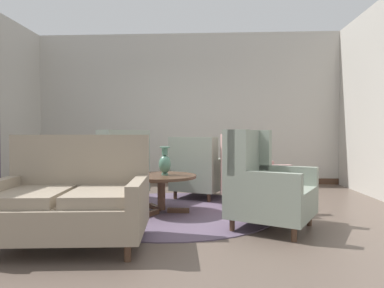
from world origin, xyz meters
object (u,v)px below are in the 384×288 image
at_px(armchair_back_corner, 114,173).
at_px(armchair_far_left, 248,177).
at_px(armchair_near_sideboard, 198,172).
at_px(coffee_table, 161,182).
at_px(armchair_near_window, 265,187).
at_px(porcelain_vase, 165,163).
at_px(settee, 72,201).
at_px(side_table, 242,176).

relative_size(armchair_back_corner, armchair_far_left, 1.17).
bearing_deg(armchair_back_corner, armchair_near_sideboard, 135.65).
relative_size(coffee_table, armchair_near_window, 0.82).
bearing_deg(armchair_near_sideboard, coffee_table, 90.13).
xyz_separation_m(porcelain_vase, armchair_near_sideboard, (0.39, 1.08, -0.23)).
relative_size(settee, armchair_near_sideboard, 1.39).
distance_m(settee, side_table, 2.71).
bearing_deg(settee, porcelain_vase, 56.23).
relative_size(armchair_near_sideboard, armchair_far_left, 1.01).
relative_size(armchair_far_left, side_table, 1.54).
xyz_separation_m(coffee_table, armchair_near_window, (1.22, -0.61, 0.04)).
relative_size(coffee_table, porcelain_vase, 2.47).
relative_size(settee, side_table, 2.16).
distance_m(porcelain_vase, armchair_far_left, 1.18).
distance_m(coffee_table, armchair_near_sideboard, 1.15).
distance_m(armchair_far_left, armchair_near_window, 0.97).
relative_size(armchair_far_left, armchair_near_window, 0.92).
bearing_deg(armchair_near_sideboard, side_table, 179.39).
xyz_separation_m(porcelain_vase, armchair_back_corner, (-0.87, 0.72, -0.21)).
xyz_separation_m(porcelain_vase, side_table, (1.06, 0.79, -0.26)).
relative_size(settee, armchair_near_window, 1.30).
xyz_separation_m(porcelain_vase, armchair_far_left, (1.10, 0.37, -0.22)).
bearing_deg(armchair_near_sideboard, settee, 87.71).
height_order(porcelain_vase, armchair_back_corner, armchair_back_corner).
xyz_separation_m(armchair_back_corner, armchair_near_sideboard, (1.26, 0.36, -0.02)).
bearing_deg(side_table, porcelain_vase, -143.13).
bearing_deg(armchair_near_window, coffee_table, 91.24).
xyz_separation_m(armchair_near_sideboard, armchair_near_window, (0.78, -1.68, 0.02)).
bearing_deg(coffee_table, armchair_far_left, 17.38).
relative_size(coffee_table, armchair_far_left, 0.88).
xyz_separation_m(settee, armchair_near_window, (1.87, 0.68, 0.04)).
distance_m(coffee_table, side_table, 1.35).
bearing_deg(armchair_back_corner, armchair_far_left, 109.66).
xyz_separation_m(armchair_near_sideboard, side_table, (0.66, -0.28, -0.03)).
bearing_deg(armchair_near_window, armchair_near_sideboard, 52.82).
distance_m(armchair_far_left, side_table, 0.43).
distance_m(coffee_table, porcelain_vase, 0.25).
bearing_deg(coffee_table, side_table, 35.30).
bearing_deg(armchair_near_window, porcelain_vase, 90.73).
distance_m(armchair_near_sideboard, armchair_near_window, 1.85).
relative_size(armchair_back_corner, armchair_near_sideboard, 1.16).
bearing_deg(coffee_table, porcelain_vase, -12.61).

